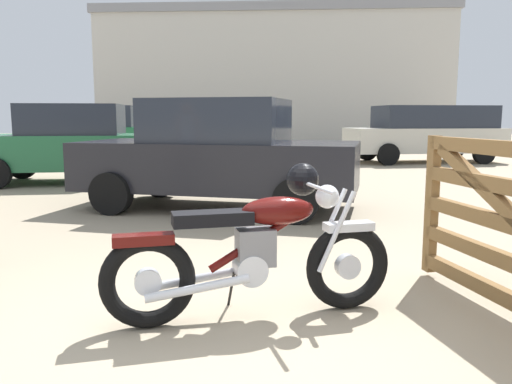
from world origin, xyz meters
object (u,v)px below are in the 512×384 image
vintage_motorcycle (259,248)px  blue_hatchback_right (218,154)px  dark_sedan_left (104,131)px  red_hatchback_near (427,132)px  pale_sedan_back (74,144)px

vintage_motorcycle → blue_hatchback_right: size_ratio=0.45×
blue_hatchback_right → dark_sedan_left: bearing=128.7°
red_hatchback_near → dark_sedan_left: bearing=-17.4°
dark_sedan_left → blue_hatchback_right: bearing=-69.3°
vintage_motorcycle → pale_sedan_back: 8.49m
blue_hatchback_right → dark_sedan_left: size_ratio=1.10×
blue_hatchback_right → red_hatchback_near: (5.54, 8.45, 0.10)m
blue_hatchback_right → red_hatchback_near: bearing=68.0°
vintage_motorcycle → pale_sedan_back: (-4.24, 7.35, 0.34)m
vintage_motorcycle → red_hatchback_near: (4.75, 12.76, 0.45)m
pale_sedan_back → blue_hatchback_right: bearing=-51.4°
vintage_motorcycle → red_hatchback_near: red_hatchback_near is taller
blue_hatchback_right → dark_sedan_left: (-5.07, 9.75, 0.08)m
dark_sedan_left → pale_sedan_back: bearing=-83.2°
pale_sedan_back → dark_sedan_left: size_ratio=1.09×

